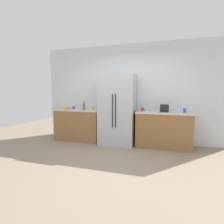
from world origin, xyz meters
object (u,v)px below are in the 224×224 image
Objects in this scene: bowl_b at (73,107)px; cup_d at (92,108)px; bottle_a at (84,107)px; bowl_a at (67,108)px; refrigerator at (117,110)px; cup_a at (185,110)px; toaster at (164,108)px; cup_c at (143,109)px; cup_b at (74,108)px.

cup_d is at bearing -19.57° from bowl_b.
bottle_a is 1.36× the size of bowl_a.
cup_d is 0.78m from bowl_a.
refrigerator is 1.69m from cup_a.
bottle_a is 2.65m from cup_a.
bowl_a is at bearing -177.86° from cup_a.
toaster is 2.03× the size of cup_a.
toaster is 2.24× the size of cup_c.
cup_b is 0.49× the size of bowl_a.
cup_d reaches higher than cup_b.
cup_a is 0.61× the size of bowl_a.
bottle_a is 2.14× the size of cup_d.
cup_a is 1.03m from cup_c.
cup_a is at bearing 2.20° from refrigerator.
bowl_a is (-3.20, -0.12, -0.02)m from cup_a.
cup_b is at bearing 167.98° from cup_d.
toaster is at bearing -3.82° from bowl_b.
cup_c is 0.67× the size of bowl_b.
bowl_b is at bearing 172.44° from refrigerator.
bowl_b is (-0.52, 0.28, -0.06)m from bottle_a.
bowl_b is at bearing 151.45° from bottle_a.
bottle_a is at bearing -176.66° from cup_a.
bottle_a reaches higher than bowl_a.
refrigerator is 8.04× the size of bottle_a.
toaster is 2.72m from bowl_a.
toaster is 2.69m from bowl_b.
refrigerator is 1.49m from bowl_b.
bottle_a is at bearing -28.55° from bowl_b.
cup_a is (2.64, 0.15, -0.04)m from bottle_a.
toaster is 0.49m from cup_a.
cup_a is 2.43m from cup_d.
toaster is 2.59m from cup_b.
cup_b is at bearing 179.94° from cup_a.
cup_c is 0.55× the size of bowl_a.
cup_c is at bearing 1.63° from cup_b.
cup_d is at bearing -177.50° from toaster.
cup_b is (-2.58, 0.05, -0.06)m from toaster.
cup_b is 0.66m from cup_d.
cup_d is (-0.73, -0.07, 0.03)m from refrigerator.
cup_d is 0.79m from bowl_b.
refrigerator is 0.96m from bottle_a.
cup_d is (-1.39, -0.19, 0.01)m from cup_c.
bottle_a reaches higher than bowl_b.
refrigerator is 8.90× the size of toaster.
cup_b is (-0.42, 0.16, -0.05)m from bottle_a.
toaster reaches higher than cup_c.
cup_b reaches higher than bowl_a.
toaster is at bearing 2.79° from bottle_a.
bowl_a is at bearing 176.45° from bottle_a.
toaster is 2.52× the size of cup_b.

